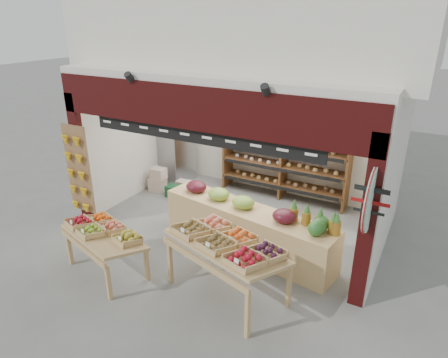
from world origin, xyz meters
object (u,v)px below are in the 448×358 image
back_shelving (284,152)px  watermelon_pile (309,260)px  display_table_left (102,232)px  mid_counter (247,227)px  cardboard_stack (167,184)px  display_table_right (227,244)px  refrigerator (175,143)px

back_shelving → watermelon_pile: back_shelving is taller
display_table_left → mid_counter: bearing=42.6°
watermelon_pile → back_shelving: bearing=120.0°
back_shelving → mid_counter: (0.27, -2.48, -0.65)m
cardboard_stack → display_table_right: (3.07, -2.63, 0.67)m
display_table_right → refrigerator: bearing=134.4°
refrigerator → back_shelving: bearing=16.0°
refrigerator → watermelon_pile: refrigerator is taller
mid_counter → watermelon_pile: bearing=-2.2°
refrigerator → display_table_right: bearing=-36.0°
cardboard_stack → display_table_left: bearing=-72.2°
display_table_left → display_table_right: (2.09, 0.41, 0.18)m
cardboard_stack → mid_counter: 3.12m
display_table_left → watermelon_pile: bearing=28.4°
refrigerator → display_table_left: (1.27, -3.84, -0.27)m
back_shelving → display_table_right: (0.55, -3.74, -0.22)m
refrigerator → cardboard_stack: 1.13m
mid_counter → back_shelving: bearing=96.1°
back_shelving → cardboard_stack: bearing=-156.4°
refrigerator → mid_counter: (3.08, -2.17, -0.52)m
cardboard_stack → display_table_right: size_ratio=0.47×
display_table_right → watermelon_pile: bearing=53.0°
back_shelving → display_table_right: size_ratio=1.48×
mid_counter → refrigerator: bearing=144.9°
back_shelving → watermelon_pile: bearing=-60.0°
mid_counter → display_table_right: size_ratio=1.70×
back_shelving → display_table_right: 3.78m
back_shelving → watermelon_pile: (1.46, -2.53, -0.92)m
refrigerator → display_table_right: size_ratio=0.98×
back_shelving → display_table_right: bearing=-81.7°
refrigerator → cardboard_stack: refrigerator is taller
refrigerator → watermelon_pile: bearing=-17.8°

